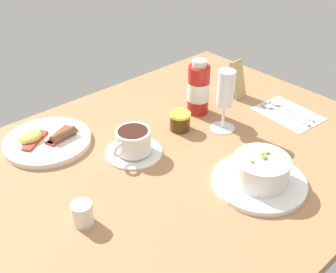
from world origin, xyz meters
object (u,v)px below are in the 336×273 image
creamer_jug (83,213)px  breakfast_plate (47,140)px  jam_jar (180,121)px  sauce_bottle_red (198,89)px  coffee_cup (133,143)px  porridge_bowl (260,173)px  wine_glass (225,92)px  menu_card (234,78)px  cutlery_setting (287,112)px

creamer_jug → breakfast_plate: size_ratio=0.25×
creamer_jug → jam_jar: bearing=17.9°
sauce_bottle_red → breakfast_plate: bearing=160.1°
sauce_bottle_red → coffee_cup: bearing=-171.9°
porridge_bowl → coffee_cup: size_ratio=1.49×
jam_jar → wine_glass: bearing=-40.2°
breakfast_plate → wine_glass: bearing=-33.1°
wine_glass → menu_card: wine_glass is taller
coffee_cup → wine_glass: (25.13, -7.02, 7.93)cm
creamer_jug → sauce_bottle_red: sauce_bottle_red is taller
cutlery_setting → creamer_jug: 67.22cm
breakfast_plate → coffee_cup: bearing=-53.0°
coffee_cup → creamer_jug: coffee_cup is taller
porridge_bowl → wine_glass: size_ratio=1.25×
cutlery_setting → sauce_bottle_red: size_ratio=1.16×
coffee_cup → breakfast_plate: (-13.81, 18.34, -2.10)cm
sauce_bottle_red → breakfast_plate: 43.31cm
coffee_cup → jam_jar: coffee_cup is taller
cutlery_setting → coffee_cup: bearing=162.5°
porridge_bowl → sauce_bottle_red: (12.97, 31.91, 4.11)cm
creamer_jug → wine_glass: size_ratio=0.32×
coffee_cup → wine_glass: 27.27cm
jam_jar → menu_card: 26.37cm
porridge_bowl → wine_glass: bearing=61.2°
sauce_bottle_red → breakfast_plate: (-40.28, 14.58, -6.36)cm
creamer_jug → wine_glass: wine_glass is taller
porridge_bowl → creamer_jug: 39.15cm
wine_glass → menu_card: bearing=32.2°
sauce_bottle_red → cutlery_setting: bearing=-44.1°
cutlery_setting → creamer_jug: size_ratio=3.42×
breakfast_plate → menu_card: bearing=-14.6°
porridge_bowl → cutlery_setting: porridge_bowl is taller
wine_glass → jam_jar: (-8.88, 7.49, -8.44)cm
wine_glass → sauce_bottle_red: size_ratio=1.06×
jam_jar → menu_card: bearing=7.2°
porridge_bowl → cutlery_setting: (31.50, 13.92, -2.96)cm
jam_jar → breakfast_plate: jam_jar is taller
wine_glass → coffee_cup: bearing=164.4°
sauce_bottle_red → breakfast_plate: size_ratio=0.72×
cutlery_setting → breakfast_plate: size_ratio=0.84×
cutlery_setting → breakfast_plate: bearing=151.0°
coffee_cup → breakfast_plate: coffee_cup is taller
coffee_cup → menu_card: size_ratio=1.24×
coffee_cup → breakfast_plate: size_ratio=0.64×
cutlery_setting → sauce_bottle_red: (-18.53, 17.99, 7.07)cm
porridge_bowl → menu_card: menu_card is taller
coffee_cup → jam_jar: (16.26, 0.47, -0.52)cm
creamer_jug → wine_glass: (47.26, 4.92, 8.45)cm
creamer_jug → menu_card: 66.32cm
creamer_jug → wine_glass: bearing=5.9°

